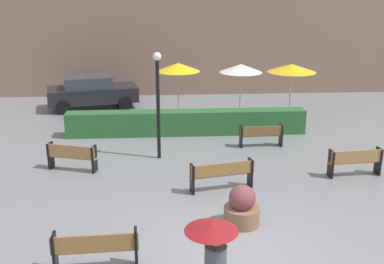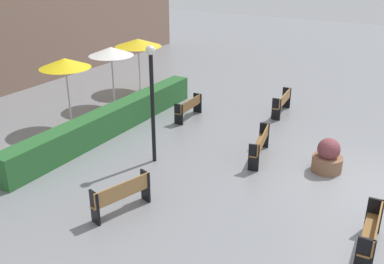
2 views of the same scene
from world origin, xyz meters
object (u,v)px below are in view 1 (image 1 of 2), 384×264
Objects in this scene: patio_umbrella_yellow at (178,67)px; lamp_post at (158,94)px; pedestrian_with_umbrella at (214,261)px; planter_pot at (242,208)px; patio_umbrella_white at (241,68)px; patio_umbrella_yellow_far at (292,68)px; bench_mid_center at (222,173)px; bench_far_right at (356,160)px; bench_near_left at (95,248)px; bench_far_left at (72,155)px; bench_back_row at (261,134)px; parked_car at (92,91)px.

lamp_post is at bearing -100.88° from patio_umbrella_yellow.
patio_umbrella_yellow is at bearing 90.52° from pedestrian_with_umbrella.
patio_umbrella_white is at bearing 81.08° from planter_pot.
patio_umbrella_white reaches higher than patio_umbrella_yellow_far.
planter_pot is at bearing -66.94° from lamp_post.
bench_mid_center is at bearing -103.12° from patio_umbrella_white.
patio_umbrella_yellow is at bearing 129.46° from bench_far_right.
pedestrian_with_umbrella is at bearing -101.29° from patio_umbrella_white.
bench_near_left is 0.70× the size of patio_umbrella_yellow.
bench_far_left is 0.84× the size of pedestrian_with_umbrella.
bench_far_right is 0.87× the size of pedestrian_with_umbrella.
patio_umbrella_white is at bearing 76.88° from bench_mid_center.
planter_pot is 9.66m from patio_umbrella_white.
bench_far_right is 4.93m from planter_pot.
patio_umbrella_yellow is (0.84, 4.37, 0.14)m from lamp_post.
bench_far_right is at bearing -68.61° from patio_umbrella_white.
bench_back_row is 1.56× the size of planter_pot.
parked_car is (-1.94, 13.76, 0.29)m from bench_near_left.
lamp_post is 1.41× the size of patio_umbrella_yellow.
pedestrian_with_umbrella is 0.82× the size of patio_umbrella_yellow_far.
planter_pot reaches higher than bench_far_left.
patio_umbrella_white is (-0.22, 3.58, 1.82)m from bench_back_row.
patio_umbrella_white is at bearing 41.06° from bench_far_left.
lamp_post is 1.52× the size of patio_umbrella_yellow_far.
planter_pot is 5.56m from lamp_post.
bench_mid_center is 3.76m from lamp_post.
bench_mid_center is 1.16× the size of bench_far_left.
bench_back_row is 0.66× the size of patio_umbrella_white.
pedestrian_with_umbrella reaches higher than planter_pot.
bench_far_right is 1.64× the size of planter_pot.
bench_far_right is at bearing 51.09° from pedestrian_with_umbrella.
lamp_post reaches higher than bench_far_right.
bench_near_left reaches higher than bench_far_left.
bench_back_row is 0.95× the size of bench_far_right.
bench_far_right is 6.65m from lamp_post.
patio_umbrella_white is 2.34m from patio_umbrella_yellow_far.
bench_far_right is at bearing -44.38° from parked_car.
patio_umbrella_white is (2.58, 12.91, 1.04)m from pedestrian_with_umbrella.
bench_mid_center is 0.74× the size of patio_umbrella_yellow.
patio_umbrella_yellow_far is (4.02, 7.69, 1.69)m from bench_mid_center.
parked_car reaches higher than bench_mid_center.
bench_mid_center is at bearing 96.58° from planter_pot.
patio_umbrella_yellow_far is (8.63, 5.87, 1.70)m from bench_far_left.
bench_near_left is at bearing -151.94° from planter_pot.
bench_far_left is at bearing -145.80° from patio_umbrella_yellow_far.
patio_umbrella_yellow_far is at bearing 92.07° from bench_far_right.
bench_far_left reaches higher than bench_far_right.
pedestrian_with_umbrella is (-5.14, -6.37, 0.73)m from bench_far_right.
lamp_post is (1.30, 6.63, 1.72)m from bench_near_left.
bench_mid_center is (-4.27, -0.79, 0.01)m from bench_far_right.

